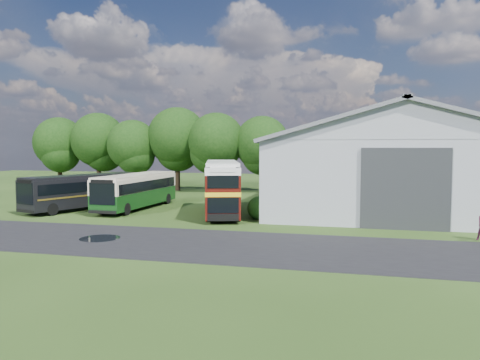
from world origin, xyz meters
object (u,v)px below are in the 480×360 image
(bus_maroon_double, at_px, (222,188))
(storage_shed, at_px, (392,157))
(bus_green_single, at_px, (137,190))
(bus_dark_single, at_px, (83,191))

(bus_maroon_double, bearing_deg, storage_shed, 17.65)
(bus_green_single, bearing_deg, bus_dark_single, -160.98)
(storage_shed, xyz_separation_m, bus_green_single, (-20.24, -7.03, -2.65))
(storage_shed, distance_m, bus_maroon_double, 15.39)
(storage_shed, bearing_deg, bus_green_single, -160.86)
(bus_maroon_double, height_order, bus_dark_single, bus_maroon_double)
(bus_dark_single, bearing_deg, storage_shed, 38.35)
(bus_maroon_double, bearing_deg, bus_dark_single, 160.99)
(bus_green_single, xyz_separation_m, bus_maroon_double, (7.74, -1.68, 0.47))
(storage_shed, height_order, bus_maroon_double, storage_shed)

